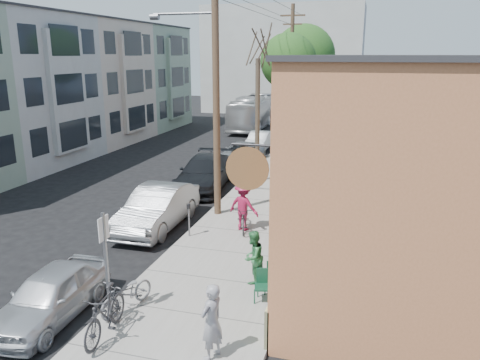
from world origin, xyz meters
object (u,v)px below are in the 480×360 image
(parking_meter_far, at_px, (252,161))
(car_0, at_px, (50,295))
(bus, at_px, (253,112))
(parking_meter_near, at_px, (189,215))
(car_3, at_px, (241,154))
(patio_chair_a, at_px, (273,278))
(sign_post, at_px, (106,256))
(cyclist, at_px, (244,206))
(tree_bare, at_px, (257,122))
(car_2, at_px, (205,173))
(tree_leafy_far, at_px, (304,56))
(utility_pole_near, at_px, (215,87))
(patron_grey, at_px, (211,322))
(parked_bike_b, at_px, (127,294))
(patron_green, at_px, (253,257))
(patio_chair_b, at_px, (263,286))
(car_1, at_px, (157,208))
(parked_bike_a, at_px, (105,313))
(tree_leafy_mid, at_px, (288,62))
(car_4, at_px, (259,141))

(parking_meter_far, distance_m, car_0, 15.27)
(parking_meter_far, xyz_separation_m, bus, (-4.40, 17.64, 0.49))
(parking_meter_near, height_order, car_3, parking_meter_near)
(car_0, bearing_deg, patio_chair_a, 24.56)
(sign_post, distance_m, cyclist, 7.09)
(tree_bare, relative_size, car_2, 1.13)
(tree_leafy_far, distance_m, car_0, 30.50)
(utility_pole_near, bearing_deg, tree_bare, 85.76)
(patron_grey, bearing_deg, parked_bike_b, -93.46)
(patron_green, xyz_separation_m, car_2, (-4.95, 9.54, -0.13))
(bus, bearing_deg, cyclist, -78.89)
(patio_chair_a, distance_m, parked_bike_b, 3.98)
(parking_meter_far, bearing_deg, patio_chair_b, -74.37)
(patron_grey, bearing_deg, car_1, -125.59)
(parked_bike_b, height_order, car_0, car_0)
(patron_grey, distance_m, parked_bike_a, 2.69)
(parking_meter_near, distance_m, utility_pole_near, 5.19)
(parking_meter_far, relative_size, car_2, 0.22)
(sign_post, xyz_separation_m, bus, (-4.50, 32.58, -0.36))
(patio_chair_b, xyz_separation_m, patron_grey, (-0.54, -2.66, 0.44))
(parking_meter_near, height_order, parked_bike_a, parking_meter_near)
(parking_meter_near, relative_size, bus, 0.12)
(tree_bare, bearing_deg, utility_pole_near, -94.24)
(patio_chair_b, xyz_separation_m, car_0, (-5.13, -2.05, 0.07))
(tree_leafy_mid, distance_m, parked_bike_a, 24.03)
(parked_bike_a, relative_size, car_0, 0.52)
(parking_meter_near, height_order, car_4, parking_meter_near)
(parked_bike_b, bearing_deg, tree_leafy_mid, 106.85)
(parked_bike_b, bearing_deg, car_3, 113.21)
(parked_bike_b, bearing_deg, tree_bare, 106.53)
(cyclist, bearing_deg, bus, -60.37)
(patio_chair_b, xyz_separation_m, patron_green, (-0.54, 1.02, 0.35))
(sign_post, xyz_separation_m, tree_leafy_mid, (0.45, 22.63, 4.34))
(utility_pole_near, xyz_separation_m, tree_leafy_mid, (0.41, 14.24, 0.76))
(car_3, bearing_deg, cyclist, -73.31)
(parking_meter_near, bearing_deg, tree_leafy_far, 88.68)
(tree_leafy_mid, xyz_separation_m, patron_grey, (2.59, -23.49, -5.14))
(parked_bike_a, height_order, parked_bike_b, parked_bike_a)
(tree_leafy_far, xyz_separation_m, parked_bike_b, (-0.19, -29.19, -5.89))
(tree_leafy_far, height_order, car_2, tree_leafy_far)
(cyclist, bearing_deg, patron_grey, 116.36)
(patio_chair_b, bearing_deg, car_1, 124.47)
(parked_bike_a, xyz_separation_m, car_2, (-2.28, 13.14, 0.06))
(parking_meter_near, bearing_deg, car_2, 105.17)
(car_1, distance_m, car_4, 16.33)
(patio_chair_a, xyz_separation_m, car_3, (-5.29, 15.68, 0.07))
(tree_bare, xyz_separation_m, patron_green, (2.58, -11.10, -2.36))
(sign_post, distance_m, parked_bike_a, 1.38)
(tree_leafy_mid, height_order, car_4, tree_leafy_mid)
(utility_pole_near, height_order, car_3, utility_pole_near)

